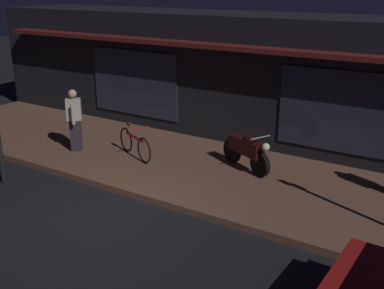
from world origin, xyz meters
TOP-DOWN VIEW (x-y plane):
  - ground_plane at (0.00, 0.00)m, footprint 60.00×60.00m
  - sidewalk_slab at (0.00, 3.00)m, footprint 18.00×4.00m
  - storefront_building at (0.00, 6.39)m, footprint 18.00×3.30m
  - motorcycle at (1.40, 3.50)m, footprint 1.57×0.92m
  - bicycle_parked at (-1.41, 2.72)m, footprint 1.53×0.72m
  - person_photographer at (-3.05, 2.28)m, footprint 0.46×0.53m

SIDE VIEW (x-z plane):
  - ground_plane at x=0.00m, z-range 0.00..0.00m
  - sidewalk_slab at x=0.00m, z-range 0.00..0.15m
  - bicycle_parked at x=-1.41m, z-range 0.05..0.96m
  - motorcycle at x=1.40m, z-range 0.16..1.13m
  - person_photographer at x=-3.05m, z-range 0.19..1.86m
  - storefront_building at x=0.00m, z-range 0.00..3.60m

